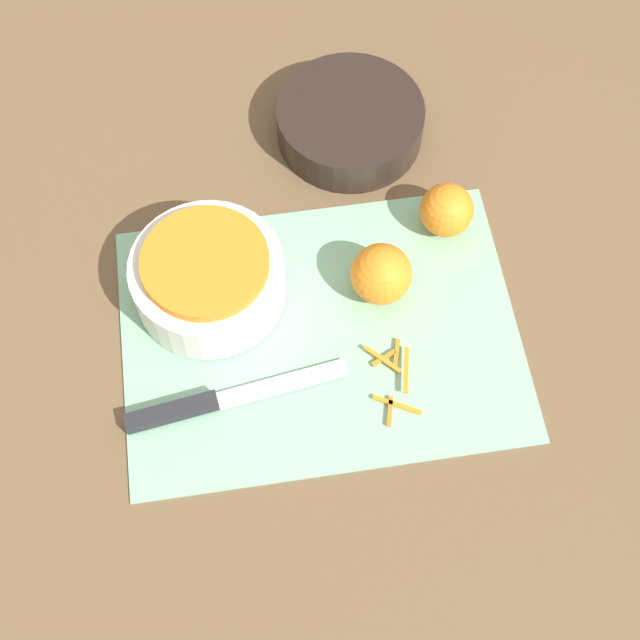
# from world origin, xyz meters

# --- Properties ---
(ground_plane) EXTENTS (4.00, 4.00, 0.00)m
(ground_plane) POSITION_xyz_m (0.00, 0.00, 0.00)
(ground_plane) COLOR brown
(cutting_board) EXTENTS (0.47, 0.35, 0.01)m
(cutting_board) POSITION_xyz_m (0.00, 0.00, 0.00)
(cutting_board) COLOR #84B793
(cutting_board) RESTS_ON ground_plane
(bowl_speckled) EXTENTS (0.18, 0.18, 0.08)m
(bowl_speckled) POSITION_xyz_m (-0.12, 0.07, 0.04)
(bowl_speckled) COLOR silver
(bowl_speckled) RESTS_ON cutting_board
(bowl_dark) EXTENTS (0.20, 0.20, 0.05)m
(bowl_dark) POSITION_xyz_m (0.08, 0.29, 0.03)
(bowl_dark) COLOR black
(bowl_dark) RESTS_ON ground_plane
(knife) EXTENTS (0.26, 0.06, 0.02)m
(knife) POSITION_xyz_m (-0.15, -0.08, 0.01)
(knife) COLOR #232328
(knife) RESTS_ON cutting_board
(orange_left) EXTENTS (0.07, 0.07, 0.07)m
(orange_left) POSITION_xyz_m (0.08, 0.05, 0.04)
(orange_left) COLOR orange
(orange_left) RESTS_ON cutting_board
(orange_right) EXTENTS (0.07, 0.07, 0.07)m
(orange_right) POSITION_xyz_m (0.18, 0.13, 0.04)
(orange_right) COLOR orange
(orange_right) RESTS_ON cutting_board
(peel_pile) EXTENTS (0.05, 0.11, 0.01)m
(peel_pile) POSITION_xyz_m (0.08, -0.07, 0.01)
(peel_pile) COLOR orange
(peel_pile) RESTS_ON cutting_board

